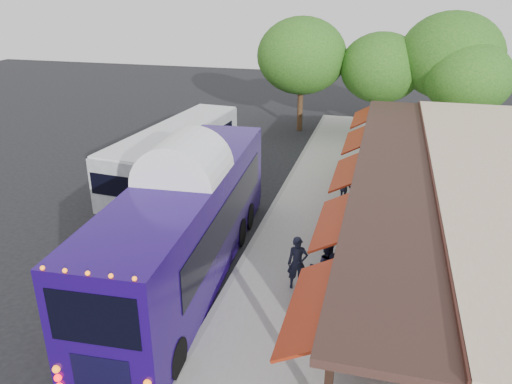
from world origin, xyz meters
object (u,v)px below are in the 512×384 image
Objects in this scene: ped_c at (333,282)px; coach_bus at (187,219)px; ped_a at (297,263)px; ped_b at (325,268)px; sign_board at (338,331)px; city_bus at (176,152)px; ped_d at (345,185)px.

coach_bus is at bearing -32.16° from ped_c.
ped_c is (1.20, -0.89, 0.06)m from ped_a.
coach_bus reaches higher than ped_b.
ped_b is 2.77m from sign_board.
city_bus is 11.73m from ped_b.
city_bus is 14.17m from sign_board.
ped_a is (7.47, -7.97, -0.51)m from city_bus.
ped_c is (8.67, -8.86, -0.45)m from city_bus.
ped_b is at bearing -39.30° from city_bus.
ped_a is 1.46× the size of sign_board.
ped_d is (-0.13, 7.51, -0.21)m from ped_b.
ped_c reaches higher than ped_a.
ped_a reaches higher than ped_d.
sign_board is (9.04, -10.90, -0.57)m from city_bus.
ped_b is at bearing -85.76° from ped_c.
ped_a is at bearing -57.84° from ped_c.
city_bus is at bearing 154.08° from sign_board.
ped_d is (-0.44, 8.15, -0.17)m from ped_c.
coach_bus reaches higher than ped_a.
coach_bus is 8.81m from city_bus.
ped_d is at bearing 0.26° from city_bus.
ped_d is at bearing 118.92° from sign_board.
city_bus is at bearing 112.52° from coach_bus.
ped_c is at bearing 120.90° from ped_d.
coach_bus is 6.11m from sign_board.
city_bus is 12.41m from ped_c.
city_bus reaches higher than ped_a.
ped_c reaches higher than ped_d.
ped_a reaches higher than sign_board.
ped_b is 7.51m from ped_d.
coach_bus is at bearing 174.67° from sign_board.
coach_bus is at bearing -59.03° from city_bus.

